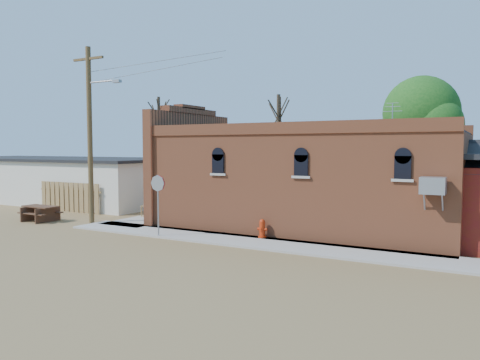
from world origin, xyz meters
The scene contains 14 objects.
ground centered at (0.00, 0.00, 0.00)m, with size 120.00×120.00×0.00m, color brown.
sidewalk_south centered at (1.50, 0.90, 0.04)m, with size 19.00×2.20×0.08m, color #9E9991.
sidewalk_west centered at (-6.30, 6.00, 0.04)m, with size 2.60×10.00×0.08m, color #9E9991.
brick_bar centered at (1.64, 5.49, 2.34)m, with size 16.40×7.97×6.30m.
storage_building centered at (-19.00, 8.00, 1.60)m, with size 20.40×8.40×3.17m.
wood_fence centered at (-12.80, 3.80, 0.90)m, with size 5.20×0.10×1.80m, color olive, non-canonical shape.
utility_pole centered at (-8.14, 1.20, 4.77)m, with size 3.12×0.26×9.00m.
tree_bare_near centered at (-3.00, 13.00, 5.96)m, with size 2.80×2.80×7.65m.
tree_bare_far centered at (-14.00, 14.00, 6.36)m, with size 2.80×2.80×8.16m.
tree_leafy centered at (6.00, 13.50, 5.93)m, with size 4.40×4.40×8.15m.
fire_hydrant centered at (1.34, 1.74, 0.47)m, with size 0.45×0.42×0.80m.
stop_sign centered at (-2.87, 0.00, 2.12)m, with size 0.72×0.09×2.66m.
trash_barrel centered at (-7.30, 6.24, 0.54)m, with size 0.59×0.59×0.91m, color #1A4C86.
picnic_table centered at (-11.25, 0.50, 0.54)m, with size 2.02×1.57×0.83m.
Camera 1 is at (10.06, -16.03, 3.94)m, focal length 35.00 mm.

